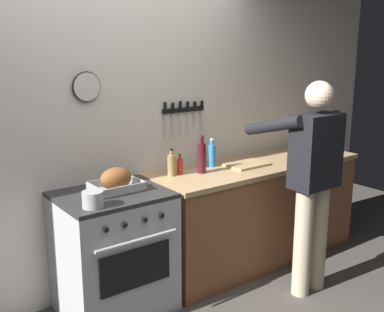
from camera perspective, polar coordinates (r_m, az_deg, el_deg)
wall_back at (r=3.68m, az=-9.50°, el=3.55°), size 6.00×0.13×2.60m
counter_block at (r=4.31m, az=7.66°, el=-6.65°), size 2.03×0.65×0.90m
stove at (r=3.52m, az=-9.41°, el=-11.40°), size 0.76×0.67×0.90m
person_cook at (r=3.69m, az=14.31°, el=-2.19°), size 0.51×0.63×1.66m
roasting_pan at (r=3.38m, az=-9.15°, el=-2.94°), size 0.35×0.26×0.17m
saucepan at (r=3.08m, az=-11.89°, el=-5.15°), size 0.14×0.14×0.11m
cutting_board at (r=4.07m, az=6.67°, el=-1.03°), size 0.36×0.24×0.02m
bottle_dish_soap at (r=4.00m, az=2.40°, el=0.14°), size 0.07×0.07×0.24m
bottle_vinegar at (r=3.72m, az=-2.49°, el=-1.04°), size 0.06×0.06×0.22m
bottle_hot_sauce at (r=3.78m, az=-1.47°, el=-1.16°), size 0.05×0.05×0.17m
bottle_wine_red at (r=3.79m, az=1.17°, el=-0.14°), size 0.07×0.07×0.31m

